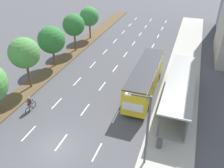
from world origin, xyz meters
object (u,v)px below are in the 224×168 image
(bus_shelter, at_px, (182,90))
(bus, at_px, (145,77))
(median_tree_fourth, at_px, (74,25))
(streetlight, at_px, (145,127))
(median_tree_fifth, at_px, (89,17))
(trash_bin, at_px, (159,143))
(cyclist, at_px, (30,105))
(median_tree_second, at_px, (24,53))
(median_tree_third, at_px, (51,40))

(bus_shelter, bearing_deg, bus, 165.04)
(median_tree_fourth, bearing_deg, streetlight, -50.50)
(bus, height_order, median_tree_fifth, median_tree_fifth)
(bus, xyz_separation_m, trash_bin, (3.20, -8.48, -1.49))
(bus_shelter, relative_size, streetlight, 2.00)
(cyclist, distance_m, trash_bin, 13.89)
(bus, distance_m, median_tree_second, 14.23)
(bus, xyz_separation_m, cyclist, (-10.67, -7.66, -1.28))
(bus_shelter, relative_size, median_tree_third, 2.25)
(bus_shelter, height_order, median_tree_third, median_tree_third)
(median_tree_fourth, xyz_separation_m, trash_bin, (16.69, -16.95, -3.76))
(bus_shelter, bearing_deg, median_tree_third, 168.89)
(bus_shelter, distance_m, median_tree_fourth, 20.36)
(bus_shelter, distance_m, median_tree_fifth, 23.84)
(median_tree_second, bearing_deg, median_tree_fourth, 89.92)
(cyclist, relative_size, median_tree_fifth, 0.32)
(bus, distance_m, streetlight, 10.89)
(median_tree_third, xyz_separation_m, trash_bin, (16.97, -10.88, -3.43))
(median_tree_fifth, height_order, trash_bin, median_tree_fifth)
(bus_shelter, height_order, cyclist, bus_shelter)
(median_tree_third, height_order, streetlight, streetlight)
(bus, distance_m, median_tree_fifth, 19.97)
(median_tree_fourth, height_order, trash_bin, median_tree_fourth)
(bus, bearing_deg, median_tree_fourth, 147.87)
(median_tree_fourth, bearing_deg, median_tree_fifth, 90.40)
(median_tree_third, relative_size, streetlight, 0.89)
(median_tree_third, xyz_separation_m, median_tree_fifth, (0.24, 12.14, 0.08))
(median_tree_second, relative_size, trash_bin, 7.44)
(bus, xyz_separation_m, median_tree_fifth, (-13.53, 14.54, 2.02))
(median_tree_third, xyz_separation_m, median_tree_fourth, (0.28, 6.07, 0.33))
(bus_shelter, relative_size, median_tree_second, 2.05)
(median_tree_second, height_order, median_tree_fourth, median_tree_second)
(cyclist, distance_m, median_tree_second, 6.22)
(trash_bin, bearing_deg, cyclist, 176.60)
(median_tree_fifth, relative_size, streetlight, 0.87)
(median_tree_fifth, bearing_deg, median_tree_third, -91.14)
(bus_shelter, distance_m, median_tree_third, 18.52)
(streetlight, bearing_deg, bus_shelter, 77.30)
(bus, distance_m, median_tree_third, 14.11)
(median_tree_third, relative_size, median_tree_fourth, 0.97)
(cyclist, xyz_separation_m, median_tree_third, (-3.11, 10.06, 3.22))
(cyclist, bearing_deg, trash_bin, -3.40)
(bus_shelter, distance_m, median_tree_second, 18.18)
(cyclist, bearing_deg, bus, 35.67)
(bus, xyz_separation_m, median_tree_fourth, (-13.49, 8.47, 2.27))
(median_tree_third, bearing_deg, median_tree_second, -87.47)
(cyclist, bearing_deg, median_tree_second, 125.47)
(bus_shelter, bearing_deg, trash_bin, -98.38)
(median_tree_second, height_order, trash_bin, median_tree_second)
(bus_shelter, distance_m, streetlight, 9.82)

